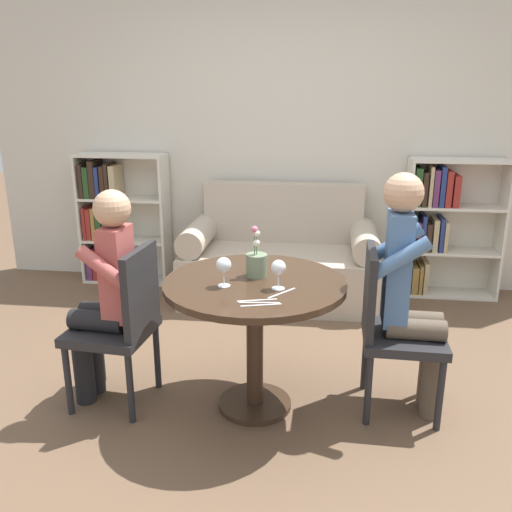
{
  "coord_description": "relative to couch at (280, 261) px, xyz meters",
  "views": [
    {
      "loc": [
        0.33,
        -2.6,
        1.69
      ],
      "look_at": [
        0.0,
        0.05,
        0.86
      ],
      "focal_mm": 38.0,
      "sensor_mm": 36.0,
      "label": 1
    }
  ],
  "objects": [
    {
      "name": "flower_vase",
      "position": [
        -0.0,
        -1.58,
        0.5
      ],
      "size": [
        0.11,
        0.11,
        0.27
      ],
      "color": "gray",
      "rests_on": "round_table"
    },
    {
      "name": "back_wall",
      "position": [
        0.0,
        0.43,
        1.04
      ],
      "size": [
        5.2,
        0.05,
        2.7
      ],
      "color": "beige",
      "rests_on": "ground_plane"
    },
    {
      "name": "wine_glass_left",
      "position": [
        -0.14,
        -1.75,
        0.53
      ],
      "size": [
        0.08,
        0.08,
        0.15
      ],
      "color": "white",
      "rests_on": "round_table"
    },
    {
      "name": "round_table",
      "position": [
        0.0,
        -1.66,
        0.28
      ],
      "size": [
        0.95,
        0.95,
        0.74
      ],
      "color": "#382619",
      "rests_on": "ground_plane"
    },
    {
      "name": "knife_right_setting",
      "position": [
        0.06,
        -1.95,
        0.42
      ],
      "size": [
        0.19,
        0.03,
        0.0
      ],
      "color": "silver",
      "rests_on": "round_table"
    },
    {
      "name": "knife_left_setting",
      "position": [
        0.15,
        -1.81,
        0.42
      ],
      "size": [
        0.13,
        0.16,
        0.0
      ],
      "color": "silver",
      "rests_on": "round_table"
    },
    {
      "name": "chair_right",
      "position": [
        0.71,
        -1.57,
        0.18
      ],
      "size": [
        0.43,
        0.43,
        0.9
      ],
      "rotation": [
        0.0,
        0.0,
        1.55
      ],
      "color": "#232326",
      "rests_on": "ground_plane"
    },
    {
      "name": "bookshelf_right",
      "position": [
        1.31,
        0.26,
        0.29
      ],
      "size": [
        0.77,
        0.28,
        1.15
      ],
      "color": "silver",
      "rests_on": "ground_plane"
    },
    {
      "name": "fork_left_setting",
      "position": [
        0.07,
        -1.98,
        0.42
      ],
      "size": [
        0.19,
        0.06,
        0.0
      ],
      "color": "silver",
      "rests_on": "round_table"
    },
    {
      "name": "person_left",
      "position": [
        -0.8,
        -1.68,
        0.32
      ],
      "size": [
        0.44,
        0.37,
        1.2
      ],
      "rotation": [
        0.0,
        0.0,
        -1.67
      ],
      "color": "black",
      "rests_on": "ground_plane"
    },
    {
      "name": "couch",
      "position": [
        0.0,
        0.0,
        0.0
      ],
      "size": [
        1.57,
        0.8,
        0.92
      ],
      "color": "#B7A893",
      "rests_on": "ground_plane"
    },
    {
      "name": "bookshelf_left",
      "position": [
        -1.5,
        0.26,
        0.25
      ],
      "size": [
        0.77,
        0.28,
        1.15
      ],
      "color": "silver",
      "rests_on": "ground_plane"
    },
    {
      "name": "fork_right_setting",
      "position": [
        0.04,
        -1.92,
        0.42
      ],
      "size": [
        0.19,
        0.06,
        0.0
      ],
      "color": "silver",
      "rests_on": "round_table"
    },
    {
      "name": "ground_plane",
      "position": [
        0.0,
        -1.66,
        -0.31
      ],
      "size": [
        16.0,
        16.0,
        0.0
      ],
      "primitive_type": "plane",
      "color": "brown"
    },
    {
      "name": "wine_glass_right",
      "position": [
        0.13,
        -1.75,
        0.53
      ],
      "size": [
        0.07,
        0.07,
        0.15
      ],
      "color": "white",
      "rests_on": "round_table"
    },
    {
      "name": "chair_left",
      "position": [
        -0.71,
        -1.7,
        0.18
      ],
      "size": [
        0.46,
        0.46,
        0.9
      ],
      "rotation": [
        0.0,
        0.0,
        -1.67
      ],
      "color": "#232326",
      "rests_on": "ground_plane"
    },
    {
      "name": "person_right",
      "position": [
        0.8,
        -1.58,
        0.37
      ],
      "size": [
        0.42,
        0.35,
        1.3
      ],
      "rotation": [
        0.0,
        0.0,
        1.55
      ],
      "color": "brown",
      "rests_on": "ground_plane"
    }
  ]
}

